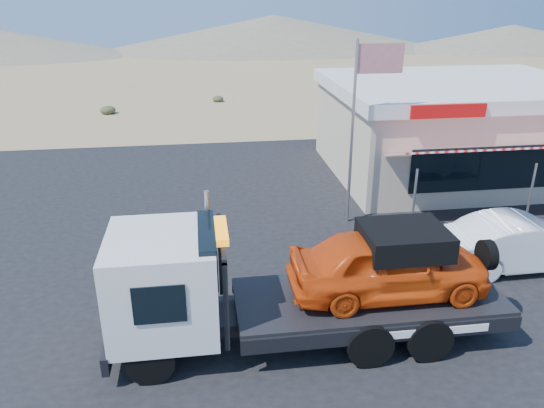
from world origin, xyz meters
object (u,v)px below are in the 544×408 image
object	(u,v)px
jerky_store	(455,127)
flagpole	(360,113)
white_sedan	(523,242)
tow_truck	(300,279)

from	to	relation	value
jerky_store	flagpole	xyz separation A→B (m)	(-5.57, -4.47, 1.77)
white_sedan	jerky_store	xyz separation A→B (m)	(1.76, 8.22, 1.21)
white_sedan	tow_truck	bearing A→B (deg)	108.14
flagpole	jerky_store	bearing A→B (deg)	38.79
tow_truck	white_sedan	bearing A→B (deg)	19.21
tow_truck	jerky_store	size ratio (longest dim) A/B	0.83
jerky_store	flagpole	bearing A→B (deg)	-141.21
white_sedan	jerky_store	bearing A→B (deg)	-13.18
white_sedan	jerky_store	size ratio (longest dim) A/B	0.44
tow_truck	jerky_store	xyz separation A→B (m)	(8.65, 10.62, 0.44)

